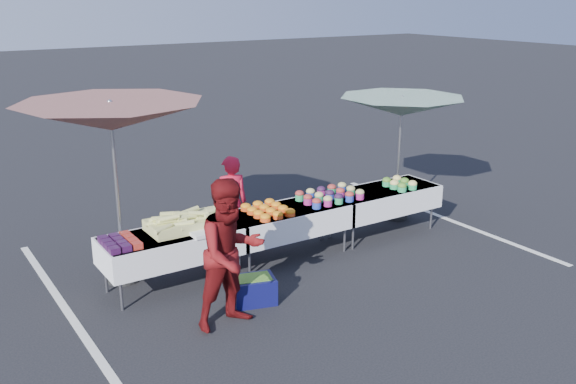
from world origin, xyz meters
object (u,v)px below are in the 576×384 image
customer (231,254)px  storage_bin (254,289)px  table_right (382,199)px  table_center (288,219)px  vendor (231,203)px  umbrella_right (402,107)px  table_left (173,245)px  umbrella_left (111,118)px

customer → storage_bin: size_ratio=2.90×
storage_bin → table_right: bearing=34.7°
table_center → customer: (-1.64, -1.33, 0.30)m
vendor → umbrella_right: size_ratio=0.53×
table_left → customer: 1.37m
umbrella_right → storage_bin: umbrella_right is taller
storage_bin → vendor: bearing=86.5°
vendor → umbrella_left: 2.32m
table_left → storage_bin: size_ratio=3.04×
vendor → storage_bin: (-0.62, -1.73, -0.55)m
vendor → customer: 2.34m
table_left → umbrella_left: size_ratio=0.69×
customer → umbrella_right: umbrella_right is taller
vendor → table_left: bearing=40.7°
vendor → customer: bearing=72.5°
table_center → storage_bin: 1.58m
vendor → table_center: bearing=136.9°
storage_bin → umbrella_left: bearing=142.8°
vendor → customer: (-1.10, -2.06, 0.16)m
table_left → storage_bin: bearing=-57.1°
customer → table_center: bearing=34.8°
table_left → table_right: size_ratio=1.00×
vendor → customer: size_ratio=0.82×
table_right → vendor: (-2.34, 0.73, 0.14)m
table_right → umbrella_left: bearing=172.4°
vendor → umbrella_right: umbrella_right is taller
table_center → umbrella_right: bearing=9.4°
table_left → vendor: vendor is taller
table_center → vendor: bearing=126.4°
table_left → umbrella_right: size_ratio=0.68×
table_right → umbrella_left: umbrella_left is taller
vendor → umbrella_right: 3.29m
customer → table_right: bearing=16.9°
table_center → umbrella_left: bearing=166.6°
table_left → storage_bin: table_left is taller
umbrella_right → table_right: bearing=-149.4°
customer → umbrella_left: bearing=105.2°
table_center → umbrella_right: 2.87m
table_left → vendor: (1.26, 0.73, 0.14)m
table_left → table_right: 3.60m
table_center → vendor: size_ratio=1.28×
umbrella_left → storage_bin: 2.81m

